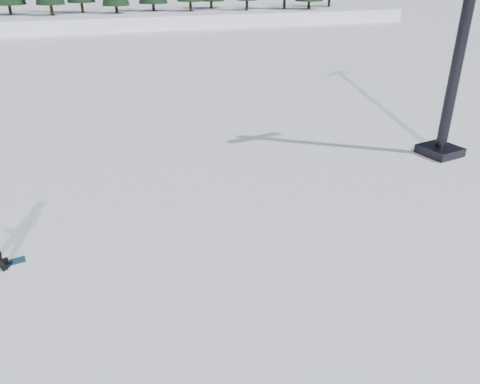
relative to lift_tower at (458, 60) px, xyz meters
name	(u,v)px	position (x,y,z in m)	size (l,w,h in m)	color
alpine_backdrop	(31,28)	(-27.31, 184.05, -17.62)	(412.50, 227.00, 53.20)	white
lift_tower	(458,60)	(0.00, 0.00, 0.00)	(2.47, 1.57, 8.96)	black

